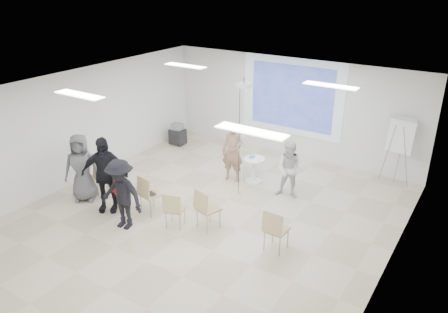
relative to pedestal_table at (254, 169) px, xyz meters
The scene contains 30 objects.
floor 2.27m from the pedestal_table, 90.93° to the right, with size 8.00×9.00×0.10m, color beige.
ceiling 3.46m from the pedestal_table, 90.93° to the right, with size 8.00×9.00×0.10m, color white.
wall_back 2.58m from the pedestal_table, 90.88° to the left, with size 8.00×0.10×3.00m, color silver.
wall_left 4.78m from the pedestal_table, 151.47° to the right, with size 0.10×9.00×3.00m, color silver.
wall_right 4.72m from the pedestal_table, 28.96° to the right, with size 0.10×9.00×3.00m, color silver.
projection_halo 2.69m from the pedestal_table, 90.91° to the left, with size 3.20×0.01×2.30m, color silver.
projection_image 2.68m from the pedestal_table, 90.91° to the left, with size 2.60×0.01×1.90m, color #2F44A1.
pedestal_table is the anchor object (origin of this frame).
player_left 0.79m from the pedestal_table, 161.44° to the right, with size 0.68×0.46×1.87m, color #9D7660.
player_right 1.26m from the pedestal_table, 11.78° to the right, with size 0.80×0.64×1.65m, color white.
controller_left 0.92m from the pedestal_table, behind, with size 0.04×0.12×0.04m, color white.
controller_right 1.21m from the pedestal_table, ahead, with size 0.04×0.12×0.04m, color silver.
chair_far_left 3.89m from the pedestal_table, 135.70° to the right, with size 0.48×0.51×0.93m.
chair_left_mid 3.52m from the pedestal_table, 121.92° to the right, with size 0.47×0.49×0.86m.
chair_left_inner 3.05m from the pedestal_table, 114.01° to the right, with size 0.53×0.56×0.96m.
chair_center 2.97m from the pedestal_table, 96.93° to the right, with size 0.51×0.53×0.85m.
chair_right_inner 2.63m from the pedestal_table, 84.46° to the right, with size 0.56×0.59×0.95m.
chair_right_far 3.18m from the pedestal_table, 53.17° to the right, with size 0.45×0.48×0.93m.
red_jacket 3.65m from the pedestal_table, 120.53° to the right, with size 0.46×0.10×0.44m, color maroon.
laptop 2.95m from the pedestal_table, 114.54° to the right, with size 0.35×0.26×0.03m, color black.
audience_left 3.93m from the pedestal_table, 124.57° to the right, with size 1.23×0.74×2.12m, color black.
audience_mid 3.82m from the pedestal_table, 110.42° to the right, with size 1.20×0.65×1.85m, color black.
audience_outer 4.42m from the pedestal_table, 134.53° to the right, with size 0.94×0.62×1.92m, color slate.
flipchart_easel 3.89m from the pedestal_table, 31.91° to the left, with size 0.79×0.60×1.84m.
av_cart 3.64m from the pedestal_table, 162.62° to the left, with size 0.48×0.39×0.72m.
ceiling_projector 2.41m from the pedestal_table, 85.05° to the right, with size 0.30×0.25×3.00m.
fluor_panel_nw 3.29m from the pedestal_table, behind, with size 1.20×0.30×0.02m, color white.
fluor_panel_ne 3.25m from the pedestal_table, ahead, with size 1.20×0.30×0.02m, color white.
fluor_panel_sw 4.96m from the pedestal_table, 118.68° to the right, with size 1.20×0.30×0.02m, color white.
fluor_panel_se 4.93m from the pedestal_table, 62.17° to the right, with size 1.20×0.30×0.02m, color white.
Camera 1 is at (5.14, -7.14, 5.28)m, focal length 35.00 mm.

